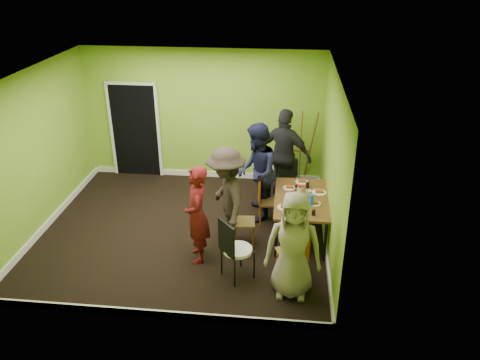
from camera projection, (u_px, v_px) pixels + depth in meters
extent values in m
plane|color=black|center=(184.00, 230.00, 8.40)|extent=(5.00, 5.00, 0.00)
cube|color=#83B22D|center=(204.00, 116.00, 9.79)|extent=(5.00, 0.04, 2.80)
cube|color=#83B22D|center=(140.00, 230.00, 5.78)|extent=(5.00, 0.04, 2.80)
cube|color=#83B22D|center=(37.00, 152.00, 8.02)|extent=(0.04, 4.50, 2.80)
cube|color=#83B22D|center=(332.00, 165.00, 7.55)|extent=(0.04, 4.50, 2.80)
cube|color=white|center=(175.00, 75.00, 7.17)|extent=(5.00, 4.50, 0.04)
cube|color=black|center=(135.00, 131.00, 10.08)|extent=(1.00, 0.05, 2.04)
cube|color=white|center=(264.00, 163.00, 10.09)|extent=(0.50, 0.04, 0.55)
cylinder|color=black|center=(276.00, 239.00, 7.50)|extent=(0.04, 0.04, 0.71)
cylinder|color=black|center=(325.00, 241.00, 7.43)|extent=(0.04, 0.04, 0.71)
cylinder|color=black|center=(279.00, 198.00, 8.73)|extent=(0.04, 0.04, 0.71)
cylinder|color=black|center=(321.00, 200.00, 8.66)|extent=(0.04, 0.04, 0.71)
cube|color=brown|center=(301.00, 199.00, 7.91)|extent=(0.90, 1.50, 0.04)
cylinder|color=#C65812|center=(260.00, 207.00, 8.70)|extent=(0.02, 0.02, 0.43)
cylinder|color=#C65812|center=(260.00, 216.00, 8.41)|extent=(0.02, 0.02, 0.43)
cylinder|color=#C65812|center=(277.00, 207.00, 8.70)|extent=(0.02, 0.02, 0.43)
cylinder|color=#C65812|center=(278.00, 216.00, 8.41)|extent=(0.02, 0.02, 0.43)
cube|color=brown|center=(269.00, 201.00, 8.46)|extent=(0.42, 0.42, 0.04)
cube|color=#C65812|center=(259.00, 189.00, 8.34)|extent=(0.07, 0.36, 0.48)
cylinder|color=#C65812|center=(235.00, 227.00, 8.09)|extent=(0.02, 0.02, 0.41)
cylinder|color=#C65812|center=(235.00, 237.00, 7.82)|extent=(0.02, 0.02, 0.41)
cylinder|color=#C65812|center=(253.00, 227.00, 8.09)|extent=(0.02, 0.02, 0.41)
cylinder|color=#C65812|center=(253.00, 237.00, 7.81)|extent=(0.02, 0.02, 0.41)
cube|color=brown|center=(244.00, 222.00, 7.86)|extent=(0.39, 0.39, 0.04)
cube|color=#C65812|center=(234.00, 209.00, 7.76)|extent=(0.06, 0.34, 0.45)
cylinder|color=#C65812|center=(295.00, 193.00, 9.27)|extent=(0.02, 0.02, 0.39)
cylinder|color=#C65812|center=(280.00, 193.00, 9.26)|extent=(0.02, 0.02, 0.39)
cylinder|color=#C65812|center=(297.00, 200.00, 9.00)|extent=(0.02, 0.02, 0.39)
cylinder|color=#C65812|center=(281.00, 200.00, 8.99)|extent=(0.02, 0.02, 0.39)
cube|color=brown|center=(288.00, 187.00, 9.04)|extent=(0.40, 0.40, 0.04)
cube|color=#C65812|center=(288.00, 172.00, 9.09)|extent=(0.33, 0.07, 0.44)
cylinder|color=#C65812|center=(283.00, 275.00, 6.86)|extent=(0.03, 0.03, 0.46)
cylinder|color=#C65812|center=(306.00, 272.00, 6.93)|extent=(0.03, 0.03, 0.46)
cylinder|color=#C65812|center=(277.00, 261.00, 7.16)|extent=(0.03, 0.03, 0.46)
cylinder|color=#C65812|center=(298.00, 258.00, 7.23)|extent=(0.03, 0.03, 0.46)
cube|color=brown|center=(292.00, 254.00, 6.94)|extent=(0.51, 0.51, 0.04)
cube|color=#C65812|center=(297.00, 246.00, 6.65)|extent=(0.38, 0.15, 0.51)
cylinder|color=black|center=(222.00, 262.00, 7.15)|extent=(0.03, 0.03, 0.47)
cylinder|color=black|center=(235.00, 273.00, 6.88)|extent=(0.03, 0.03, 0.47)
cylinder|color=black|center=(241.00, 254.00, 7.33)|extent=(0.03, 0.03, 0.47)
cylinder|color=black|center=(254.00, 265.00, 7.07)|extent=(0.03, 0.03, 0.47)
cylinder|color=white|center=(238.00, 250.00, 7.00)|extent=(0.44, 0.44, 0.05)
cube|color=black|center=(226.00, 239.00, 6.78)|extent=(0.28, 0.32, 0.52)
cylinder|color=brown|center=(290.00, 147.00, 9.74)|extent=(0.24, 0.39, 1.67)
cylinder|color=brown|center=(311.00, 148.00, 9.70)|extent=(0.24, 0.39, 1.67)
cylinder|color=brown|center=(300.00, 152.00, 9.50)|extent=(0.04, 0.38, 1.63)
cube|color=brown|center=(300.00, 151.00, 9.69)|extent=(0.45, 0.04, 0.04)
cylinder|color=white|center=(289.00, 188.00, 8.23)|extent=(0.22, 0.22, 0.01)
cylinder|color=white|center=(285.00, 207.00, 7.60)|extent=(0.24, 0.24, 0.01)
cylinder|color=white|center=(302.00, 182.00, 8.44)|extent=(0.24, 0.24, 0.01)
cylinder|color=white|center=(299.00, 214.00, 7.42)|extent=(0.22, 0.22, 0.01)
cylinder|color=white|center=(319.00, 192.00, 8.07)|extent=(0.26, 0.26, 0.01)
cylinder|color=white|center=(314.00, 203.00, 7.72)|extent=(0.22, 0.22, 0.01)
cylinder|color=white|center=(299.00, 193.00, 7.83)|extent=(0.07, 0.07, 0.22)
cylinder|color=blue|center=(311.00, 200.00, 7.63)|extent=(0.07, 0.07, 0.20)
cylinder|color=#C65812|center=(297.00, 190.00, 8.09)|extent=(0.04, 0.04, 0.07)
cylinder|color=black|center=(297.00, 188.00, 8.11)|extent=(0.07, 0.07, 0.11)
cylinder|color=black|center=(308.00, 185.00, 8.23)|extent=(0.06, 0.06, 0.10)
cylinder|color=black|center=(314.00, 213.00, 7.38)|extent=(0.06, 0.06, 0.08)
imported|color=white|center=(289.00, 202.00, 7.68)|extent=(0.12, 0.12, 0.10)
imported|color=white|center=(309.00, 193.00, 7.97)|extent=(0.10, 0.10, 0.09)
imported|color=#5B0F11|center=(197.00, 215.00, 7.28)|extent=(0.51, 0.66, 1.62)
imported|color=#151735|center=(257.00, 173.00, 8.42)|extent=(0.76, 0.94, 1.83)
imported|color=#2C231D|center=(226.00, 198.00, 7.62)|extent=(1.01, 1.30, 1.76)
imported|color=black|center=(285.00, 156.00, 9.07)|extent=(1.18, 0.85, 1.87)
imported|color=gray|center=(293.00, 246.00, 6.51)|extent=(0.81, 0.54, 1.63)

